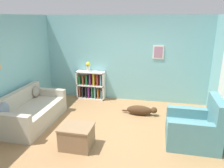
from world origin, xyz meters
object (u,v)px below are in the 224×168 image
object	(u,v)px
vase	(88,66)
dog	(141,110)
bookshelf	(91,86)
recliner_chair	(196,128)
couch	(31,112)
coffee_table	(77,136)

from	to	relation	value
vase	dog	bearing A→B (deg)	-27.56
bookshelf	recliner_chair	distance (m)	3.57
bookshelf	dog	world-z (taller)	bookshelf
couch	recliner_chair	world-z (taller)	recliner_chair
recliner_chair	bookshelf	bearing A→B (deg)	144.26
coffee_table	vase	distance (m)	2.91
bookshelf	dog	bearing A→B (deg)	-29.04
recliner_chair	couch	bearing A→B (deg)	178.31
couch	bookshelf	world-z (taller)	bookshelf
couch	dog	xyz separation A→B (m)	(2.61, 1.04, -0.16)
coffee_table	dog	xyz separation A→B (m)	(1.13, 1.80, -0.12)
recliner_chair	coffee_table	size ratio (longest dim) A/B	1.59
couch	coffee_table	distance (m)	1.67
recliner_chair	vase	bearing A→B (deg)	145.17
couch	coffee_table	xyz separation A→B (m)	(1.49, -0.76, -0.05)
bookshelf	coffee_table	distance (m)	2.80
couch	vase	size ratio (longest dim) A/B	6.17
bookshelf	dog	xyz separation A→B (m)	(1.68, -0.93, -0.29)
bookshelf	vase	distance (m)	0.65
dog	coffee_table	bearing A→B (deg)	-122.02
recliner_chair	dog	xyz separation A→B (m)	(-1.22, 1.16, -0.21)
dog	recliner_chair	bearing A→B (deg)	-43.40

